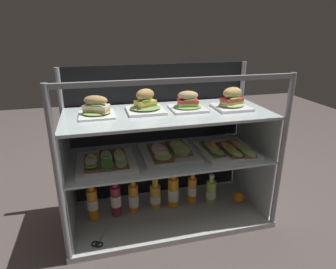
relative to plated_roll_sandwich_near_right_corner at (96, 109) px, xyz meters
name	(u,v)px	position (x,y,z in m)	size (l,w,h in m)	color
ground_plane	(168,217)	(0.38, -0.03, -0.73)	(6.00, 6.00, 0.02)	#4E4341
case_base_deck	(168,214)	(0.38, -0.03, -0.70)	(1.18, 0.53, 0.03)	#BABEBA
case_frame	(161,135)	(0.38, 0.13, -0.23)	(1.18, 0.53, 0.91)	gray
riser_lower_tier	(168,185)	(0.38, -0.03, -0.50)	(1.12, 0.47, 0.37)	silver
shelf_lower_glass	(168,156)	(0.38, -0.03, -0.30)	(1.14, 0.48, 0.01)	silver
riser_upper_tier	(168,136)	(0.38, -0.03, -0.18)	(1.12, 0.47, 0.24)	silver
shelf_upper_glass	(168,114)	(0.38, -0.03, -0.05)	(1.14, 0.48, 0.01)	silver
plated_roll_sandwich_near_right_corner	(96,109)	(0.00, 0.00, 0.00)	(0.18, 0.18, 0.11)	white
plated_roll_sandwich_far_left	(145,104)	(0.26, 0.02, 0.00)	(0.20, 0.20, 0.13)	white
plated_roll_sandwich_mid_right	(188,103)	(0.50, 0.00, 0.00)	(0.19, 0.19, 0.11)	white
plated_roll_sandwich_center	(232,101)	(0.75, -0.04, 0.00)	(0.19, 0.19, 0.13)	white
open_sandwich_tray_far_right	(106,161)	(0.03, -0.06, -0.28)	(0.31, 0.33, 0.06)	white
open_sandwich_tray_mid_left	(169,151)	(0.39, -0.02, -0.28)	(0.31, 0.34, 0.06)	white
open_sandwich_tray_near_left_corner	(228,149)	(0.73, -0.08, -0.28)	(0.31, 0.34, 0.06)	white
juice_bottle_front_second	(93,204)	(-0.07, 0.01, -0.58)	(0.06, 0.06, 0.24)	orange
juice_bottle_near_post	(116,200)	(0.07, 0.02, -0.58)	(0.06, 0.06, 0.24)	#922A47
juice_bottle_tucked_behind	(134,198)	(0.18, 0.03, -0.59)	(0.06, 0.06, 0.23)	orange
juice_bottle_front_fourth	(155,196)	(0.32, 0.04, -0.61)	(0.07, 0.07, 0.20)	gold
juice_bottle_back_right	(173,192)	(0.43, 0.03, -0.59)	(0.07, 0.07, 0.24)	orange
juice_bottle_front_right_end	(192,190)	(0.56, 0.03, -0.59)	(0.06, 0.06, 0.23)	orange
juice_bottle_back_center	(211,192)	(0.68, 0.01, -0.61)	(0.07, 0.07, 0.19)	#B3D84C
orange_fruit_beside_bottles	(238,197)	(0.86, -0.04, -0.65)	(0.07, 0.07, 0.07)	orange
kitchen_scissors	(99,241)	(-0.05, -0.20, -0.68)	(0.14, 0.20, 0.01)	silver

